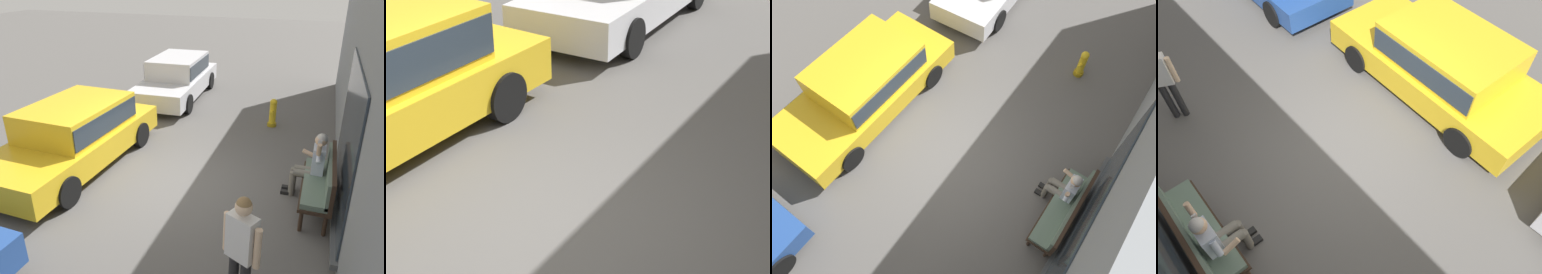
{
  "view_description": "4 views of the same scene",
  "coord_description": "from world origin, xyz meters",
  "views": [
    {
      "loc": [
        6.3,
        2.6,
        4.07
      ],
      "look_at": [
        -0.33,
        0.27,
        0.94
      ],
      "focal_mm": 35.0,
      "sensor_mm": 36.0,
      "label": 1
    },
    {
      "loc": [
        3.46,
        2.6,
        3.28
      ],
      "look_at": [
        -0.19,
        0.3,
        0.86
      ],
      "focal_mm": 55.0,
      "sensor_mm": 36.0,
      "label": 2
    },
    {
      "loc": [
        3.06,
        2.6,
        7.74
      ],
      "look_at": [
        0.03,
        0.49,
        1.23
      ],
      "focal_mm": 35.0,
      "sensor_mm": 36.0,
      "label": 3
    },
    {
      "loc": [
        -3.16,
        2.6,
        5.66
      ],
      "look_at": [
        -0.37,
        0.21,
        0.85
      ],
      "focal_mm": 35.0,
      "sensor_mm": 36.0,
      "label": 4
    }
  ],
  "objects": [
    {
      "name": "parked_car_mid",
      "position": [
        -0.08,
        -2.41,
        0.78
      ],
      "size": [
        4.66,
        2.06,
        1.43
      ],
      "color": "gold",
      "rests_on": "ground_plane"
    },
    {
      "name": "person_on_phone",
      "position": [
        -0.4,
        2.67,
        0.71
      ],
      "size": [
        0.73,
        0.74,
        1.34
      ],
      "color": "#6B665B",
      "rests_on": "ground_plane"
    },
    {
      "name": "bench",
      "position": [
        -0.06,
        2.9,
        0.58
      ],
      "size": [
        1.84,
        0.55,
        1.01
      ],
      "color": "#332319",
      "rests_on": "ground_plane"
    },
    {
      "name": "pedestrian_standing",
      "position": [
        2.74,
        1.98,
        1.02
      ],
      "size": [
        0.34,
        0.51,
        1.73
      ],
      "color": "#232326",
      "rests_on": "ground_plane"
    },
    {
      "name": "ground_plane",
      "position": [
        0.0,
        0.0,
        0.0
      ],
      "size": [
        60.0,
        60.0,
        0.0
      ],
      "primitive_type": "plane",
      "color": "#565451"
    }
  ]
}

